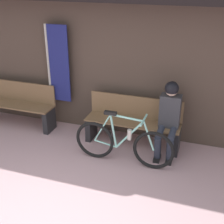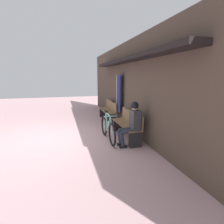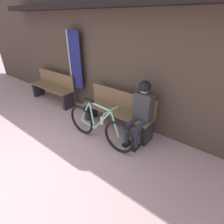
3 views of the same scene
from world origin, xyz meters
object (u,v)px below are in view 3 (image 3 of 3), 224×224
Objects in this scene: person_seated at (141,109)px; banner_pole at (74,64)px; bicycle at (99,127)px; park_bench_near at (118,112)px; park_bench_far at (53,88)px.

banner_pole is (-2.20, 0.30, 0.47)m from person_seated.
person_seated is at bearing 41.42° from bicycle.
person_seated is at bearing -7.85° from banner_pole.
park_bench_near and park_bench_far have the same top height.
person_seated is 0.63× the size of banner_pole.
park_bench_far is 0.79× the size of banner_pole.
banner_pole is (0.85, 0.20, 0.80)m from park_bench_far.
park_bench_near is at bearing 0.03° from park_bench_far.
bicycle is at bearing -14.89° from park_bench_far.
bicycle is 1.99m from banner_pole.
person_seated is (0.62, 0.54, 0.37)m from bicycle.
banner_pole is (-1.57, 0.20, 0.80)m from park_bench_near.
park_bench_far is at bearing 165.11° from bicycle.
banner_pole is at bearing 172.15° from person_seated.
park_bench_far is at bearing -179.97° from park_bench_near.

